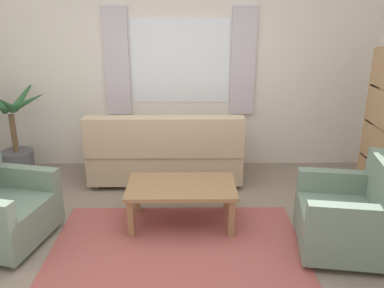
{
  "coord_description": "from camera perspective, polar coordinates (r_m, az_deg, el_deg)",
  "views": [
    {
      "loc": [
        0.11,
        -3.21,
        2.19
      ],
      "look_at": [
        0.14,
        0.7,
        0.82
      ],
      "focal_mm": 37.91,
      "sensor_mm": 36.0,
      "label": 1
    }
  ],
  "objects": [
    {
      "name": "ground_plane",
      "position": [
        3.89,
        -2.08,
        -14.97
      ],
      "size": [
        6.24,
        6.24,
        0.0
      ],
      "primitive_type": "plane",
      "color": "gray"
    },
    {
      "name": "wall_back",
      "position": [
        5.55,
        -1.65,
        10.07
      ],
      "size": [
        5.32,
        0.12,
        2.6
      ],
      "primitive_type": "cube",
      "color": "silver",
      "rests_on": "ground_plane"
    },
    {
      "name": "window_with_curtains",
      "position": [
        5.44,
        -1.68,
        11.49
      ],
      "size": [
        1.98,
        0.07,
        1.4
      ],
      "color": "white"
    },
    {
      "name": "area_rug",
      "position": [
        3.89,
        -2.08,
        -14.89
      ],
      "size": [
        2.36,
        1.68,
        0.01
      ],
      "primitive_type": "cube",
      "color": "#9E4C47",
      "rests_on": "ground_plane"
    },
    {
      "name": "couch",
      "position": [
        5.17,
        -3.71,
        -1.38
      ],
      "size": [
        1.9,
        0.82,
        0.92
      ],
      "rotation": [
        0.0,
        0.0,
        3.14
      ],
      "color": "tan",
      "rests_on": "ground_plane"
    },
    {
      "name": "armchair_right",
      "position": [
        4.02,
        21.63,
        -9.38
      ],
      "size": [
        0.94,
        0.95,
        0.88
      ],
      "rotation": [
        0.0,
        0.0,
        -1.72
      ],
      "color": "slate",
      "rests_on": "ground_plane"
    },
    {
      "name": "coffee_table",
      "position": [
        4.15,
        -1.51,
        -6.49
      ],
      "size": [
        1.1,
        0.64,
        0.44
      ],
      "color": "olive",
      "rests_on": "ground_plane"
    },
    {
      "name": "potted_plant",
      "position": [
        5.74,
        -23.66,
        0.12
      ],
      "size": [
        1.03,
        1.15,
        1.26
      ],
      "color": "#56565B",
      "rests_on": "ground_plane"
    }
  ]
}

